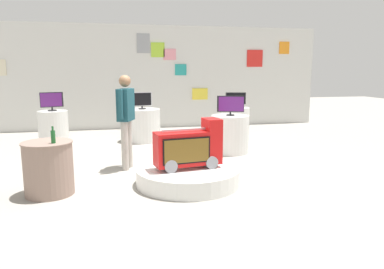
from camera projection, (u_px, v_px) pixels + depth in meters
ground_plane at (174, 175)px, 6.00m from camera, size 30.00×30.00×0.00m
back_wall_display at (145, 77)px, 10.64m from camera, size 10.70×0.13×2.98m
main_display_pedestal at (188, 176)px, 5.53m from camera, size 1.56×1.56×0.25m
novelty_firetruck_tv at (189, 148)px, 5.45m from camera, size 1.03×0.50×0.74m
display_pedestal_left_rear at (235, 123)px, 9.18m from camera, size 0.70×0.70×0.78m
tv_on_left_rear at (236, 99)px, 9.07m from camera, size 0.50×0.17×0.37m
display_pedestal_center_rear at (53, 128)px, 8.44m from camera, size 0.67×0.67×0.78m
tv_on_center_rear at (52, 101)px, 8.32m from camera, size 0.49×0.19×0.43m
display_pedestal_right_rear at (143, 125)px, 8.82m from camera, size 0.85×0.85×0.78m
tv_on_right_rear at (142, 100)px, 8.70m from camera, size 0.49×0.18×0.40m
display_pedestal_far_right at (230, 134)px, 7.59m from camera, size 0.78×0.78×0.78m
tv_on_far_right at (231, 105)px, 7.48m from camera, size 0.54×0.21×0.41m
side_table_round at (49, 168)px, 5.03m from camera, size 0.69×0.69×0.75m
bottle_on_side_table at (53, 136)px, 4.85m from camera, size 0.06×0.06×0.23m
shopper_browsing_near_truck at (126, 115)px, 6.25m from camera, size 0.33×0.53×1.63m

